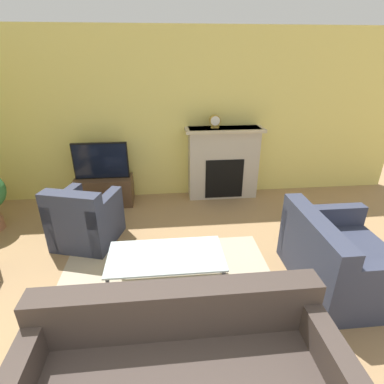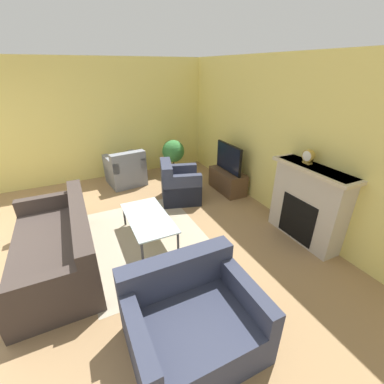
{
  "view_description": "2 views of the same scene",
  "coord_description": "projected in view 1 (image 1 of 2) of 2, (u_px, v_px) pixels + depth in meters",
  "views": [
    {
      "loc": [
        0.19,
        -0.14,
        2.28
      ],
      "look_at": [
        0.49,
        2.89,
        0.89
      ],
      "focal_mm": 28.0,
      "sensor_mm": 36.0,
      "label": 1
    },
    {
      "loc": [
        3.52,
        1.55,
        2.49
      ],
      "look_at": [
        0.52,
        3.0,
        0.86
      ],
      "focal_mm": 24.0,
      "sensor_mm": 36.0,
      "label": 2
    }
  ],
  "objects": [
    {
      "name": "mantel_clock",
      "position": [
        215.0,
        121.0,
        4.79
      ],
      "size": [
        0.18,
        0.07,
        0.21
      ],
      "color": "#B79338",
      "rests_on": "fireplace"
    },
    {
      "name": "tv",
      "position": [
        101.0,
        161.0,
        4.74
      ],
      "size": [
        0.86,
        0.06,
        0.59
      ],
      "color": "black",
      "rests_on": "tv_stand"
    },
    {
      "name": "tv_stand",
      "position": [
        105.0,
        191.0,
        4.96
      ],
      "size": [
        0.92,
        0.43,
        0.46
      ],
      "color": "brown",
      "rests_on": "ground_plane"
    },
    {
      "name": "armchair_accent",
      "position": [
        85.0,
        222.0,
        3.9
      ],
      "size": [
        0.91,
        0.92,
        0.82
      ],
      "rotation": [
        0.0,
        0.0,
        2.86
      ],
      "color": "#33384C",
      "rests_on": "ground_plane"
    },
    {
      "name": "area_rug",
      "position": [
        167.0,
        288.0,
        3.21
      ],
      "size": [
        2.4,
        1.81,
        0.0
      ],
      "color": "#B7A88E",
      "rests_on": "ground_plane"
    },
    {
      "name": "couch_loveseat",
      "position": [
        340.0,
        261.0,
        3.18
      ],
      "size": [
        0.98,
        1.21,
        0.82
      ],
      "rotation": [
        0.0,
        0.0,
        1.57
      ],
      "color": "#33384C",
      "rests_on": "ground_plane"
    },
    {
      "name": "coffee_table",
      "position": [
        166.0,
        258.0,
        3.1
      ],
      "size": [
        1.2,
        0.61,
        0.4
      ],
      "color": "#333338",
      "rests_on": "ground_plane"
    },
    {
      "name": "fireplace",
      "position": [
        223.0,
        162.0,
        5.09
      ],
      "size": [
        1.29,
        0.39,
        1.21
      ],
      "color": "#BCB2A3",
      "rests_on": "ground_plane"
    },
    {
      "name": "wall_back",
      "position": [
        150.0,
        118.0,
        4.86
      ],
      "size": [
        8.61,
        0.06,
        2.7
      ],
      "color": "#EADB72",
      "rests_on": "ground_plane"
    }
  ]
}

